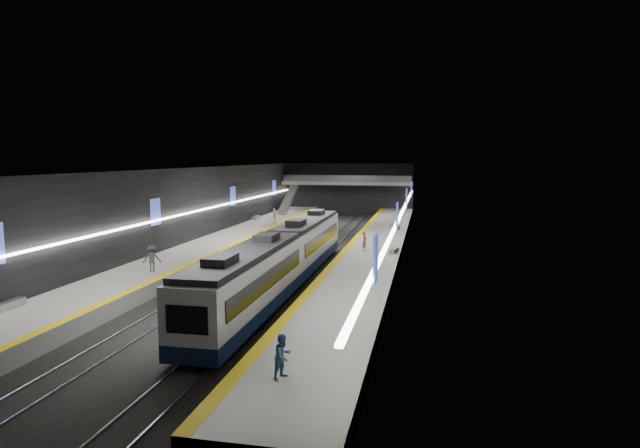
% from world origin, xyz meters
% --- Properties ---
extents(ground, '(70.00, 70.00, 0.00)m').
position_xyz_m(ground, '(0.00, 0.00, 0.00)').
color(ground, black).
rests_on(ground, ground).
extents(ceiling, '(20.00, 70.00, 0.04)m').
position_xyz_m(ceiling, '(0.00, 0.00, 8.00)').
color(ceiling, beige).
rests_on(ceiling, wall_left).
extents(wall_left, '(0.04, 70.00, 8.00)m').
position_xyz_m(wall_left, '(-10.00, 0.00, 4.00)').
color(wall_left, black).
rests_on(wall_left, ground).
extents(wall_right, '(0.04, 70.00, 8.00)m').
position_xyz_m(wall_right, '(10.00, 0.00, 4.00)').
color(wall_right, black).
rests_on(wall_right, ground).
extents(wall_back, '(20.00, 0.04, 8.00)m').
position_xyz_m(wall_back, '(0.00, 35.00, 4.00)').
color(wall_back, black).
rests_on(wall_back, ground).
extents(wall_front, '(20.00, 0.04, 8.00)m').
position_xyz_m(wall_front, '(0.00, -35.00, 4.00)').
color(wall_front, black).
rests_on(wall_front, ground).
extents(platform_left, '(5.00, 70.00, 1.00)m').
position_xyz_m(platform_left, '(-7.50, 0.00, 0.50)').
color(platform_left, slate).
rests_on(platform_left, ground).
extents(tile_surface_left, '(5.00, 70.00, 0.02)m').
position_xyz_m(tile_surface_left, '(-7.50, 0.00, 1.01)').
color(tile_surface_left, '#989893').
rests_on(tile_surface_left, platform_left).
extents(tactile_strip_left, '(0.60, 70.00, 0.02)m').
position_xyz_m(tactile_strip_left, '(-5.30, 0.00, 1.02)').
color(tactile_strip_left, yellow).
rests_on(tactile_strip_left, platform_left).
extents(platform_right, '(5.00, 70.00, 1.00)m').
position_xyz_m(platform_right, '(7.50, 0.00, 0.50)').
color(platform_right, slate).
rests_on(platform_right, ground).
extents(tile_surface_right, '(5.00, 70.00, 0.02)m').
position_xyz_m(tile_surface_right, '(7.50, 0.00, 1.01)').
color(tile_surface_right, '#989893').
rests_on(tile_surface_right, platform_right).
extents(tactile_strip_right, '(0.60, 70.00, 0.02)m').
position_xyz_m(tactile_strip_right, '(5.30, 0.00, 1.02)').
color(tactile_strip_right, yellow).
rests_on(tactile_strip_right, platform_right).
extents(rails, '(6.52, 70.00, 0.12)m').
position_xyz_m(rails, '(-0.00, 0.00, 0.06)').
color(rails, gray).
rests_on(rails, ground).
extents(train, '(2.69, 30.04, 3.60)m').
position_xyz_m(train, '(2.50, -13.53, 2.20)').
color(train, '#0F1B39').
rests_on(train, ground).
extents(ad_posters, '(19.94, 53.50, 2.20)m').
position_xyz_m(ad_posters, '(-0.00, 1.00, 4.50)').
color(ad_posters, '#4758D5').
rests_on(ad_posters, wall_left).
extents(cove_light_left, '(0.25, 68.60, 0.12)m').
position_xyz_m(cove_light_left, '(-9.80, 0.00, 3.80)').
color(cove_light_left, white).
rests_on(cove_light_left, wall_left).
extents(cove_light_right, '(0.25, 68.60, 0.12)m').
position_xyz_m(cove_light_right, '(9.80, 0.00, 3.80)').
color(cove_light_right, white).
rests_on(cove_light_right, wall_right).
extents(mezzanine_bridge, '(20.00, 3.00, 1.50)m').
position_xyz_m(mezzanine_bridge, '(0.00, 32.93, 5.04)').
color(mezzanine_bridge, gray).
rests_on(mezzanine_bridge, wall_left).
extents(escalator, '(1.20, 7.50, 3.92)m').
position_xyz_m(escalator, '(-7.50, 26.00, 2.90)').
color(escalator, '#99999E').
rests_on(escalator, platform_left).
extents(bench_left_near, '(0.53, 1.79, 0.44)m').
position_xyz_m(bench_left_near, '(-9.50, -24.59, 1.22)').
color(bench_left_near, '#99999E').
rests_on(bench_left_near, platform_left).
extents(bench_left_far, '(0.58, 1.90, 0.46)m').
position_xyz_m(bench_left_far, '(-9.50, 16.95, 1.23)').
color(bench_left_far, '#99999E').
rests_on(bench_left_far, platform_left).
extents(bench_right_near, '(0.78, 1.69, 0.40)m').
position_xyz_m(bench_right_near, '(9.50, -3.86, 1.20)').
color(bench_right_near, '#99999E').
rests_on(bench_right_near, platform_right).
extents(bench_right_far, '(1.28, 2.10, 0.50)m').
position_xyz_m(bench_right_far, '(8.61, 10.81, 1.25)').
color(bench_right_far, '#99999E').
rests_on(bench_right_far, platform_right).
extents(passenger_right_a, '(0.56, 0.69, 1.62)m').
position_xyz_m(passenger_right_a, '(6.93, -3.28, 1.81)').
color(passenger_right_a, '#B85544').
rests_on(passenger_right_a, platform_right).
extents(passenger_right_b, '(0.91, 0.99, 1.64)m').
position_xyz_m(passenger_right_b, '(7.11, -30.40, 1.82)').
color(passenger_right_b, '#446795').
rests_on(passenger_right_b, platform_right).
extents(passenger_left_a, '(0.81, 1.15, 1.80)m').
position_xyz_m(passenger_left_a, '(-5.99, 13.47, 1.90)').
color(passenger_left_a, silver).
rests_on(passenger_left_a, platform_left).
extents(passenger_left_b, '(1.41, 1.12, 1.91)m').
position_xyz_m(passenger_left_b, '(-6.66, -14.71, 1.96)').
color(passenger_left_b, '#424249').
rests_on(passenger_left_b, platform_left).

